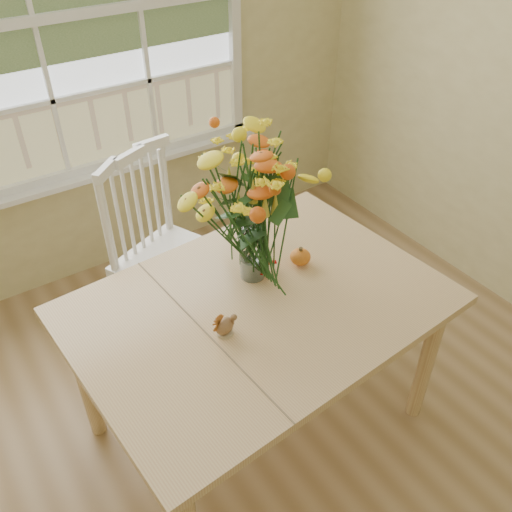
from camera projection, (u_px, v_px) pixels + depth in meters
wall_back at (41, 61)px, 2.73m from camera, size 4.00×0.02×2.70m
window at (34, 24)px, 2.60m from camera, size 2.42×0.12×1.74m
dining_table at (259, 319)px, 2.22m from camera, size 1.52×1.13×0.78m
windsor_chair at (158, 244)px, 2.79m from camera, size 0.63×0.62×1.05m
flower_vase at (252, 204)px, 2.07m from camera, size 0.50×0.50×0.59m
pumpkin at (300, 257)px, 2.33m from camera, size 0.09×0.09×0.07m
turkey_figurine at (225, 326)px, 2.00m from camera, size 0.09×0.08×0.10m
dark_gourd at (255, 266)px, 2.28m from camera, size 0.12×0.08×0.08m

